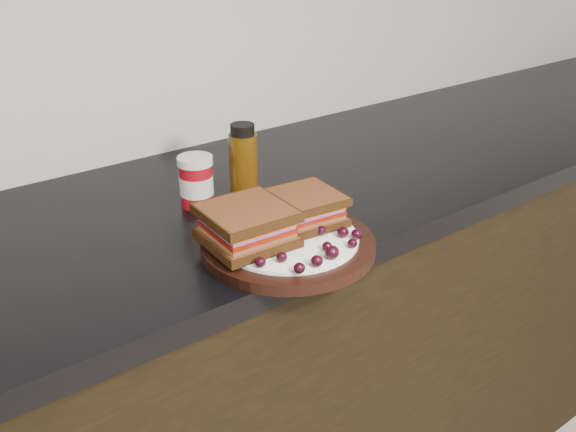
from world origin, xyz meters
The scene contains 25 objects.
countertop centered at (0.00, 1.70, 0.88)m, with size 3.98×0.60×0.04m, color black.
plate centered at (0.21, 1.47, 0.91)m, with size 0.28×0.28×0.02m, color black.
sandwich_left centered at (0.15, 1.50, 0.95)m, with size 0.13×0.13×0.06m, color brown, non-canonical shape.
sandwich_right centered at (0.27, 1.50, 0.95)m, with size 0.11×0.11×0.05m, color brown, non-canonical shape.
grape_0 centered at (0.12, 1.42, 0.93)m, with size 0.02×0.02×0.02m, color black.
grape_1 centered at (0.16, 1.41, 0.93)m, with size 0.02×0.02×0.02m, color black.
grape_2 centered at (0.16, 1.37, 0.93)m, with size 0.02×0.02×0.02m, color black.
grape_3 centered at (0.19, 1.37, 0.93)m, with size 0.02×0.02×0.02m, color black.
grape_4 centered at (0.22, 1.38, 0.93)m, with size 0.02×0.02×0.02m, color black.
grape_5 centered at (0.23, 1.40, 0.93)m, with size 0.02×0.02×0.01m, color black.
grape_6 centered at (0.27, 1.38, 0.93)m, with size 0.02×0.02×0.01m, color black.
grape_7 centered at (0.30, 1.40, 0.93)m, with size 0.02×0.02×0.02m, color black.
grape_8 centered at (0.28, 1.42, 0.93)m, with size 0.02×0.02×0.02m, color black.
grape_9 centered at (0.26, 1.45, 0.93)m, with size 0.02×0.02×0.02m, color black.
grape_10 centered at (0.30, 1.48, 0.93)m, with size 0.02×0.02×0.02m, color black.
grape_11 centered at (0.28, 1.51, 0.93)m, with size 0.02×0.02×0.02m, color black.
grape_12 centered at (0.27, 1.52, 0.93)m, with size 0.02×0.02×0.02m, color black.
grape_13 centered at (0.13, 1.52, 0.93)m, with size 0.02×0.02×0.02m, color black.
grape_14 centered at (0.13, 1.49, 0.93)m, with size 0.02×0.02×0.02m, color black.
grape_15 centered at (0.14, 1.47, 0.93)m, with size 0.02×0.02×0.02m, color black.
grape_16 centered at (0.15, 1.51, 0.93)m, with size 0.02×0.02×0.02m, color black.
grape_17 centered at (0.16, 1.50, 0.93)m, with size 0.02×0.02×0.02m, color black.
grape_18 centered at (0.13, 1.47, 0.93)m, with size 0.02×0.02×0.02m, color black.
condiment_jar centered at (0.18, 1.71, 0.95)m, with size 0.06×0.06×0.09m, color maroon.
oil_bottle centered at (0.27, 1.68, 0.97)m, with size 0.05×0.05×0.15m, color #472A07.
Camera 1 is at (-0.33, 0.75, 1.40)m, focal length 40.00 mm.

